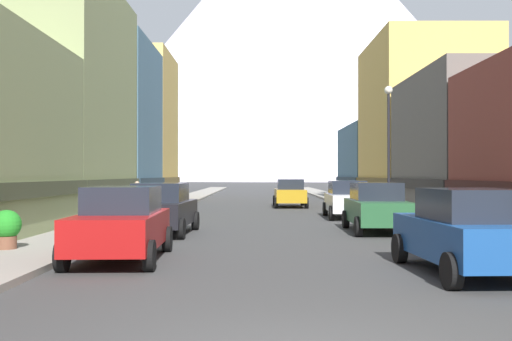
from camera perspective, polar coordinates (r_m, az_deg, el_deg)
name	(u,v)px	position (r m, az deg, el deg)	size (l,w,h in m)	color
sidewalk_left	(177,203)	(41.93, -7.55, -3.11)	(2.50, 100.00, 0.15)	gray
sidewalk_right	(357,203)	(42.10, 9.58, -3.10)	(2.50, 100.00, 0.15)	gray
storefront_left_2	(28,105)	(31.78, -20.85, 5.86)	(9.19, 10.71, 11.38)	#8C9966
storefront_left_3	(109,127)	(41.19, -13.80, 4.06)	(6.38, 9.30, 10.86)	slate
storefront_left_4	(115,129)	(50.51, -13.24, 3.84)	(9.94, 8.77, 11.93)	#D8B259
storefront_right_2	(486,147)	(32.56, 21.01, 2.10)	(7.23, 10.39, 7.20)	#66605B
storefront_right_3	(427,125)	(43.40, 15.92, 4.18)	(7.55, 11.02, 11.38)	#D8B259
storefront_right_4	(404,163)	(54.86, 13.92, 0.68)	(10.09, 11.48, 6.40)	slate
car_left_0	(124,223)	(14.84, -12.42, -4.90)	(2.19, 4.46, 1.78)	#9E1111
car_left_1	(165,208)	(20.97, -8.66, -3.58)	(2.21, 4.47, 1.78)	black
car_right_0	(470,231)	(13.15, 19.70, -5.47)	(2.23, 4.47, 1.78)	#19478C
car_right_1	(380,207)	(22.01, 11.70, -3.43)	(2.15, 4.44, 1.78)	#265933
car_right_2	(350,199)	(28.81, 8.97, -2.71)	(2.17, 4.45, 1.78)	silver
car_driving_0	(293,193)	(38.09, 3.51, -2.15)	(2.06, 4.40, 1.78)	#B28419
potted_plant_0	(499,217)	(20.31, 22.16, -4.12)	(0.71, 0.71, 1.07)	brown
potted_plant_1	(10,227)	(16.79, -22.40, -5.02)	(0.76, 0.76, 1.01)	brown
pedestrian_0	(140,199)	(29.24, -10.98, -2.70)	(0.36, 0.36, 1.60)	brown
streetlamp_right	(392,131)	(27.32, 12.77, 3.64)	(0.36, 0.36, 5.86)	black
mountain_backdrop	(300,33)	(274.55, 4.23, 12.96)	(208.89, 208.89, 130.86)	silver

